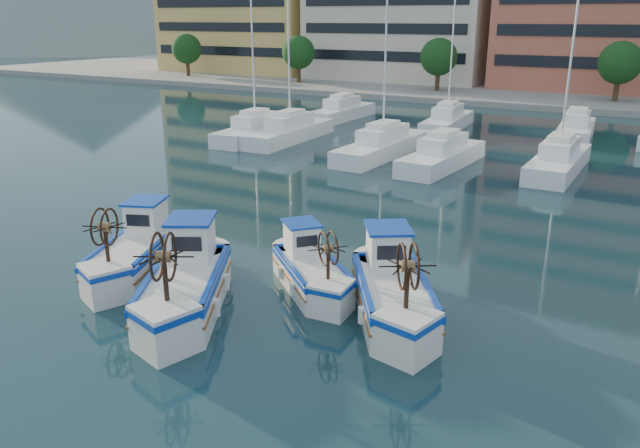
{
  "coord_description": "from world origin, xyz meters",
  "views": [
    {
      "loc": [
        10.17,
        -13.26,
        8.29
      ],
      "look_at": [
        -0.15,
        4.36,
        1.5
      ],
      "focal_mm": 35.0,
      "sensor_mm": 36.0,
      "label": 1
    }
  ],
  "objects_px": {
    "fishing_boat_c": "(310,268)",
    "fishing_boat_d": "(393,289)",
    "fishing_boat_b": "(186,281)",
    "fishing_boat_a": "(136,250)"
  },
  "relations": [
    {
      "from": "fishing_boat_b",
      "to": "fishing_boat_c",
      "type": "xyz_separation_m",
      "value": [
        2.42,
        3.13,
        -0.19
      ]
    },
    {
      "from": "fishing_boat_a",
      "to": "fishing_boat_b",
      "type": "height_order",
      "value": "fishing_boat_b"
    },
    {
      "from": "fishing_boat_a",
      "to": "fishing_boat_b",
      "type": "bearing_deg",
      "value": -43.47
    },
    {
      "from": "fishing_boat_a",
      "to": "fishing_boat_c",
      "type": "height_order",
      "value": "fishing_boat_a"
    },
    {
      "from": "fishing_boat_a",
      "to": "fishing_boat_c",
      "type": "bearing_deg",
      "value": -5.18
    },
    {
      "from": "fishing_boat_a",
      "to": "fishing_boat_d",
      "type": "relative_size",
      "value": 0.98
    },
    {
      "from": "fishing_boat_d",
      "to": "fishing_boat_b",
      "type": "bearing_deg",
      "value": 173.1
    },
    {
      "from": "fishing_boat_c",
      "to": "fishing_boat_d",
      "type": "bearing_deg",
      "value": -57.09
    },
    {
      "from": "fishing_boat_c",
      "to": "fishing_boat_d",
      "type": "distance_m",
      "value": 3.07
    },
    {
      "from": "fishing_boat_a",
      "to": "fishing_boat_d",
      "type": "xyz_separation_m",
      "value": [
        8.85,
        1.43,
        0.03
      ]
    }
  ]
}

